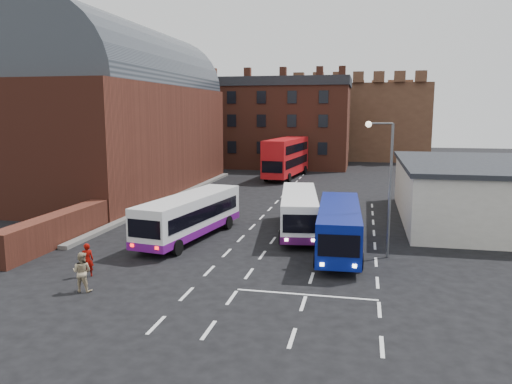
% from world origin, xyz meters
% --- Properties ---
extents(ground, '(180.00, 180.00, 0.00)m').
position_xyz_m(ground, '(0.00, 0.00, 0.00)').
color(ground, black).
extents(railway_station, '(12.00, 28.00, 16.00)m').
position_xyz_m(railway_station, '(-15.50, 21.00, 7.64)').
color(railway_station, '#602B1E').
rests_on(railway_station, ground).
extents(forecourt_wall, '(1.20, 10.00, 1.80)m').
position_xyz_m(forecourt_wall, '(-10.20, 2.00, 0.90)').
color(forecourt_wall, '#602B1E').
rests_on(forecourt_wall, ground).
extents(cream_building, '(10.40, 16.40, 4.25)m').
position_xyz_m(cream_building, '(15.00, 14.00, 2.16)').
color(cream_building, beige).
rests_on(cream_building, ground).
extents(brick_terrace, '(22.00, 10.00, 11.00)m').
position_xyz_m(brick_terrace, '(-6.00, 46.00, 5.50)').
color(brick_terrace, brown).
rests_on(brick_terrace, ground).
extents(castle_keep, '(22.00, 22.00, 12.00)m').
position_xyz_m(castle_keep, '(6.00, 66.00, 6.00)').
color(castle_keep, brown).
rests_on(castle_keep, ground).
extents(bus_white_outbound, '(3.77, 10.01, 2.67)m').
position_xyz_m(bus_white_outbound, '(-3.01, 4.97, 1.58)').
color(bus_white_outbound, silver).
rests_on(bus_white_outbound, ground).
extents(bus_white_inbound, '(3.40, 9.63, 2.57)m').
position_xyz_m(bus_white_inbound, '(3.26, 8.00, 1.52)').
color(bus_white_inbound, white).
rests_on(bus_white_inbound, ground).
extents(bus_blue, '(2.74, 9.62, 2.60)m').
position_xyz_m(bus_blue, '(6.00, 3.89, 1.53)').
color(bus_blue, navy).
rests_on(bus_blue, ground).
extents(bus_red_double, '(3.86, 11.69, 4.59)m').
position_xyz_m(bus_red_double, '(-1.63, 34.17, 2.44)').
color(bus_red_double, red).
rests_on(bus_red_double, ground).
extents(street_lamp, '(1.45, 0.46, 7.21)m').
position_xyz_m(street_lamp, '(8.35, 3.33, 4.35)').
color(street_lamp, slate).
rests_on(street_lamp, ground).
extents(pedestrian_red, '(0.70, 0.65, 1.61)m').
position_xyz_m(pedestrian_red, '(-5.35, -2.79, 0.80)').
color(pedestrian_red, '#830802').
rests_on(pedestrian_red, ground).
extents(pedestrian_beige, '(0.88, 0.70, 1.74)m').
position_xyz_m(pedestrian_beige, '(-4.51, -4.61, 0.87)').
color(pedestrian_beige, tan).
rests_on(pedestrian_beige, ground).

